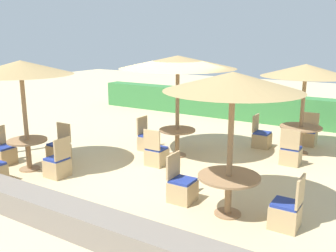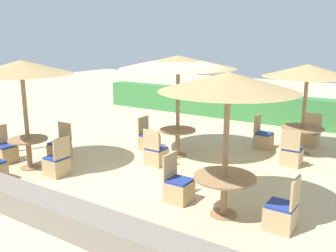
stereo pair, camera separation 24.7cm
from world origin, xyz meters
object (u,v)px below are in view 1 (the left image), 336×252
Objects in this scene: patio_chair_front_left_north at (59,150)px; round_table_front_right at (229,184)px; patio_chair_back_right_west at (261,138)px; parasol_front_left at (21,68)px; patio_chair_center_west at (148,141)px; parasol_front_right at (233,82)px; patio_chair_back_right_south at (291,154)px; parasol_back_right at (306,71)px; patio_chair_front_right_east at (286,213)px; round_table_back_right at (300,132)px; patio_chair_center_south at (156,155)px; round_table_center at (177,136)px; patio_chair_front_right_west at (182,188)px; patio_chair_front_left_east at (58,165)px; parasol_center at (178,62)px; round_table_front_left at (28,147)px; patio_chair_back_right_north at (308,136)px; patio_chair_front_left_west at (3,153)px.

round_table_front_right is at bearing 173.71° from patio_chair_front_left_north.
parasol_front_left is (-4.11, -4.72, 2.14)m from patio_chair_back_right_west.
parasol_front_right is (3.44, -2.44, 2.10)m from patio_chair_center_west.
patio_chair_back_right_south reaches higher than round_table_front_right.
parasol_back_right reaches higher than patio_chair_front_right_east.
patio_chair_center_west is (-3.66, -1.93, -0.33)m from round_table_back_right.
patio_chair_center_south is at bearing -147.27° from patio_chair_back_right_south.
patio_chair_back_right_west is 4.46m from round_table_front_right.
round_table_front_right is 1.06m from patio_chair_front_right_east.
patio_chair_back_right_south is 2.89m from round_table_center.
patio_chair_back_right_west is at bearing 179.82° from parasol_back_right.
patio_chair_front_right_west is (-1.20, -4.32, -0.33)m from round_table_back_right.
round_table_center is at bearing -29.05° from patio_chair_front_left_east.
patio_chair_front_right_east is (1.01, 0.06, -0.32)m from round_table_front_right.
patio_chair_center_west and patio_chair_front_right_east have the same top height.
patio_chair_back_right_south is 0.36× the size of parasol_front_left.
parasol_front_right reaches higher than patio_chair_front_left_east.
parasol_center is at bearing 86.33° from patio_chair_center_south.
round_table_center is 2.83m from patio_chair_front_right_west.
patio_chair_center_south is 0.85× the size of round_table_front_right.
patio_chair_front_left_east is at bearing -119.05° from parasol_center.
patio_chair_center_west is at bearing -152.24° from parasol_back_right.
round_table_front_left is at bearing 92.30° from patio_chair_front_left_east.
patio_chair_back_right_west and patio_chair_front_right_west have the same top height.
patio_chair_front_left_north is at bearing 86.20° from parasol_front_left.
patio_chair_front_left_north is at bearing 43.05° from patio_chair_back_right_north.
patio_chair_front_right_east is 5.97m from round_table_front_left.
patio_chair_front_left_north reaches higher than round_table_front_left.
round_table_back_right is 4.50m from patio_chair_front_right_west.
patio_chair_center_west is 4.23m from round_table_front_right.
round_table_front_right is (2.48, -2.43, 0.04)m from round_table_center.
round_table_front_left is at bearing 86.20° from patio_chair_front_left_north.
parasol_back_right is 2.64× the size of round_table_front_left.
patio_chair_center_west and patio_chair_front_right_west have the same top height.
patio_chair_front_left_west is (-5.00, -4.78, 0.00)m from patio_chair_back_right_west.
patio_chair_back_right_south is at bearing 17.89° from round_table_center.
round_table_front_left is at bearing -137.61° from parasol_back_right.
patio_chair_back_right_north is 1.02× the size of round_table_front_left.
round_table_center is 1.04× the size of round_table_front_left.
round_table_back_right is 4.39m from patio_chair_front_right_east.
patio_chair_front_right_west is (2.46, -2.40, 0.00)m from patio_chair_center_west.
parasol_front_left is 2.83× the size of round_table_front_left.
patio_chair_back_right_south is at bearing 121.42° from patio_chair_front_left_west.
parasol_front_right is at bearing 54.60° from patio_chair_center_west.
parasol_front_left is at bearing -131.53° from round_table_center.
parasol_front_right is 1.78m from round_table_front_right.
patio_chair_front_left_east is (-4.23, -4.68, -0.33)m from round_table_back_right.
patio_chair_front_left_east is 1.83m from patio_chair_front_left_west.
patio_chair_center_south is (-1.70, -2.86, 0.00)m from patio_chair_back_right_west.
patio_chair_front_right_west is 1.98m from patio_chair_front_right_east.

